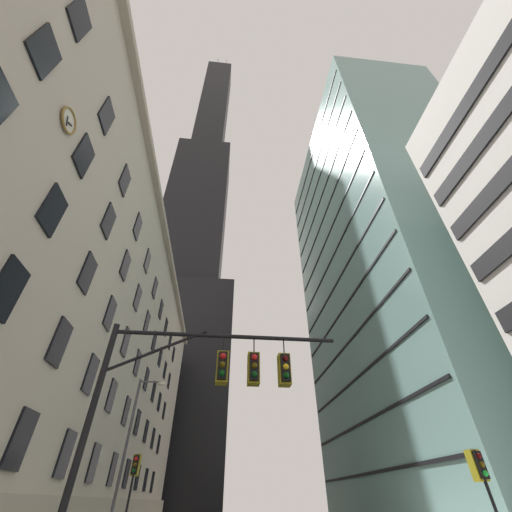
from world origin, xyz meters
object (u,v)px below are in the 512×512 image
(traffic_light_near_right, at_px, (480,471))
(street_lamppost, at_px, (132,438))
(traffic_signal_mast, at_px, (211,382))
(traffic_light_far_left, at_px, (135,470))

(traffic_light_near_right, xyz_separation_m, street_lamppost, (-15.52, 9.66, 2.25))
(traffic_signal_mast, xyz_separation_m, street_lamppost, (-5.10, 12.73, 0.16))
(street_lamppost, bearing_deg, traffic_light_near_right, -31.88)
(traffic_signal_mast, distance_m, traffic_light_far_left, 12.28)
(traffic_signal_mast, xyz_separation_m, traffic_light_far_left, (-4.25, 11.41, -1.61))
(traffic_light_far_left, bearing_deg, traffic_signal_mast, -69.58)
(traffic_light_far_left, bearing_deg, street_lamppost, 122.90)
(traffic_signal_mast, height_order, traffic_light_near_right, traffic_signal_mast)
(traffic_light_near_right, height_order, traffic_light_far_left, traffic_light_far_left)
(traffic_light_far_left, xyz_separation_m, street_lamppost, (-0.86, 1.32, 1.78))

